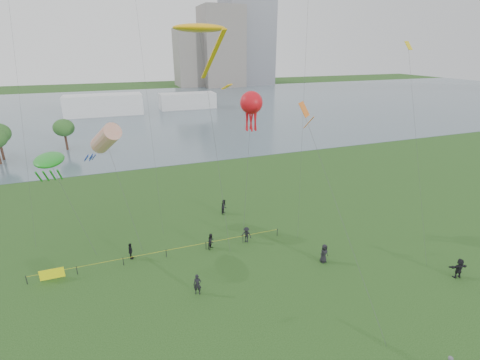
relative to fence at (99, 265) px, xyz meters
name	(u,v)px	position (x,y,z in m)	size (l,w,h in m)	color
ground_plane	(287,327)	(12.96, -12.27, -0.55)	(400.00, 400.00, 0.00)	#1B3E13
lake	(144,110)	(12.96, 87.73, -0.53)	(400.00, 120.00, 0.08)	slate
building_mid	(221,47)	(58.96, 149.73, 18.45)	(20.00, 20.00, 38.00)	slate
building_low	(192,58)	(44.96, 155.73, 13.45)	(16.00, 18.00, 28.00)	slate
pavilion_left	(104,105)	(0.96, 82.73, 2.45)	(22.00, 8.00, 6.00)	white
pavilion_right	(188,101)	(26.96, 85.73, 1.95)	(18.00, 7.00, 5.00)	silver
fence	(99,265)	(0.00, 0.00, 0.00)	(24.07, 0.07, 1.05)	black
spectator_a	(211,241)	(10.69, 0.00, 0.28)	(0.81, 0.63, 1.67)	black
spectator_b	(246,235)	(14.49, -0.07, 0.31)	(1.11, 0.64, 1.72)	black
spectator_c	(131,251)	(2.88, 0.92, 0.28)	(0.98, 0.41, 1.68)	black
spectator_d	(324,253)	(20.07, -6.02, 0.38)	(0.92, 0.60, 1.88)	black
spectator_e	(459,268)	(29.95, -12.20, 0.38)	(1.74, 0.56, 1.88)	black
spectator_f	(197,284)	(7.71, -6.32, 0.36)	(0.66, 0.44, 1.82)	black
spectator_g	(224,207)	(14.37, 7.14, 0.36)	(0.89, 0.69, 1.82)	black
kite_stingray	(200,29)	(11.43, 4.39, 20.25)	(5.03, 10.05, 21.27)	#3F3F42
kite_windsock	(106,139)	(1.88, 9.56, 9.44)	(4.57, 10.18, 11.98)	#3F3F42
kite_creature	(49,160)	(-3.02, 4.43, 9.10)	(4.02, 4.77, 10.13)	#3F3F42
kite_octopus	(251,103)	(16.36, 3.61, 13.29)	(3.49, 4.93, 15.08)	#3F3F42
kite_delta	(308,119)	(18.74, -3.60, 12.80)	(1.51, 14.06, 14.73)	#3F3F42
small_kites	(166,11)	(8.61, 5.15, 21.73)	(39.68, 16.10, 12.36)	red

